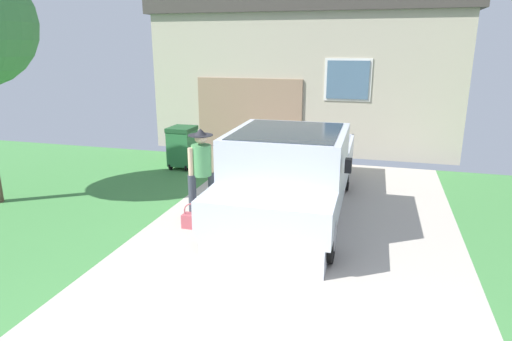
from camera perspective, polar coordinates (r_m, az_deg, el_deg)
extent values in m
cube|color=#B8AFA2|center=(7.76, 5.90, -7.48)|extent=(5.20, 9.00, 0.06)
cube|color=silver|center=(8.67, 4.92, -3.23)|extent=(1.86, 5.50, 0.42)
cube|color=silver|center=(7.73, 4.10, 0.71)|extent=(1.97, 2.17, 1.20)
cube|color=#1E2833|center=(7.65, 4.15, 3.29)|extent=(1.73, 2.00, 0.50)
cube|color=silver|center=(6.41, 1.43, -5.66)|extent=(1.95, 0.96, 0.53)
cube|color=black|center=(10.05, 6.49, 0.84)|extent=(1.97, 2.43, 0.06)
cube|color=silver|center=(9.91, 11.90, 1.78)|extent=(0.10, 2.40, 0.53)
cube|color=silver|center=(10.16, 1.30, 2.48)|extent=(0.10, 2.40, 0.53)
cube|color=silver|center=(11.12, 7.43, 3.52)|extent=(1.94, 0.09, 0.53)
cube|color=black|center=(6.82, 11.77, 0.64)|extent=(0.10, 0.18, 0.20)
cylinder|color=black|center=(6.52, 8.95, -8.17)|extent=(0.27, 0.80, 0.80)
cylinder|color=#9E9EA3|center=(6.52, 8.95, -8.17)|extent=(0.29, 0.44, 0.44)
cylinder|color=black|center=(6.86, -5.18, -6.77)|extent=(0.27, 0.80, 0.80)
cylinder|color=#9E9EA3|center=(6.86, -5.18, -6.77)|extent=(0.29, 0.44, 0.44)
cylinder|color=black|center=(9.75, 11.14, -0.14)|extent=(0.27, 0.80, 0.80)
cylinder|color=#9E9EA3|center=(9.75, 11.14, -0.14)|extent=(0.29, 0.44, 0.44)
cylinder|color=black|center=(9.98, 1.52, 0.54)|extent=(0.27, 0.80, 0.80)
cylinder|color=#9E9EA3|center=(9.98, 1.52, 0.54)|extent=(0.29, 0.44, 0.44)
cylinder|color=#333842|center=(7.81, -8.14, -3.69)|extent=(0.14, 0.14, 0.88)
cylinder|color=#333842|center=(7.95, -5.62, -3.25)|extent=(0.14, 0.14, 0.88)
cylinder|color=#4C9356|center=(7.69, -7.03, 1.32)|extent=(0.34, 0.34, 0.54)
cylinder|color=beige|center=(7.64, -8.36, 0.48)|extent=(0.09, 0.09, 0.66)
cylinder|color=beige|center=(7.78, -5.69, 0.87)|extent=(0.09, 0.09, 0.66)
sphere|color=beige|center=(7.60, -7.13, 4.18)|extent=(0.21, 0.21, 0.21)
cylinder|color=#232328|center=(7.59, -7.14, 4.53)|extent=(0.42, 0.42, 0.01)
cone|color=#232328|center=(7.58, -7.16, 4.95)|extent=(0.22, 0.22, 0.11)
cube|color=#B24C56|center=(7.75, -8.17, -6.42)|extent=(0.33, 0.21, 0.24)
torus|color=#B24C56|center=(7.69, -8.22, -5.25)|extent=(0.30, 0.02, 0.30)
cube|color=#B7AE96|center=(15.36, 7.40, 11.63)|extent=(8.70, 5.90, 3.89)
cube|color=#423D38|center=(15.37, 7.73, 20.34)|extent=(9.05, 6.13, 0.78)
cube|color=#93755B|center=(12.86, -0.92, 7.02)|extent=(3.08, 0.06, 2.13)
cube|color=slate|center=(12.24, 11.69, 11.32)|extent=(1.10, 0.05, 1.00)
cube|color=silver|center=(12.25, 11.70, 11.33)|extent=(1.23, 0.02, 1.12)
cube|color=#286B38|center=(11.43, -9.41, 2.92)|extent=(0.58, 0.68, 0.86)
cube|color=#1C4A27|center=(11.33, -9.51, 5.29)|extent=(0.60, 0.71, 0.10)
cylinder|color=black|center=(11.39, -10.89, 0.56)|extent=(0.05, 0.18, 0.18)
cylinder|color=black|center=(11.20, -8.87, 0.41)|extent=(0.05, 0.18, 0.18)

